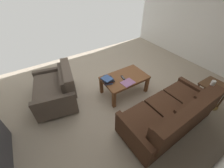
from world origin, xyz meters
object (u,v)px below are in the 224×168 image
object	(u,v)px
sofa_main	(171,115)
loveseat_near	(57,89)
coffee_table	(125,79)
book_stack	(107,80)
loose_magazine	(128,83)
coffee_mug	(213,83)
end_table	(213,89)
tv_remote	(123,78)

from	to	relation	value
sofa_main	loveseat_near	distance (m)	2.42
coffee_table	book_stack	world-z (taller)	book_stack
sofa_main	book_stack	size ratio (longest dim) A/B	5.92
sofa_main	coffee_table	xyz separation A→B (m)	(0.11, -1.28, 0.04)
loveseat_near	coffee_table	distance (m)	1.55
coffee_table	book_stack	distance (m)	0.45
loveseat_near	loose_magazine	bearing A→B (deg)	150.25
loveseat_near	coffee_mug	bearing A→B (deg)	144.41
end_table	tv_remote	xyz separation A→B (m)	(1.31, -1.35, -0.02)
coffee_mug	tv_remote	world-z (taller)	coffee_mug
coffee_table	book_stack	size ratio (longest dim) A/B	3.39
coffee_mug	book_stack	bearing A→B (deg)	-40.29
coffee_mug	loose_magazine	distance (m)	1.70
sofa_main	tv_remote	distance (m)	1.28
coffee_table	tv_remote	world-z (taller)	tv_remote
coffee_table	loose_magazine	distance (m)	0.23
tv_remote	sofa_main	bearing A→B (deg)	97.47
book_stack	coffee_mug	bearing A→B (deg)	139.71
coffee_mug	loveseat_near	bearing A→B (deg)	-35.59
sofa_main	loose_magazine	size ratio (longest dim) A/B	6.38
loveseat_near	coffee_table	size ratio (longest dim) A/B	1.23
coffee_table	loose_magazine	size ratio (longest dim) A/B	3.65
tv_remote	loveseat_near	bearing A→B (deg)	-23.03
sofa_main	tv_remote	size ratio (longest dim) A/B	11.11
coffee_mug	tv_remote	distance (m)	1.83
coffee_table	end_table	world-z (taller)	end_table
sofa_main	loose_magazine	xyz separation A→B (m)	(0.18, -1.07, 0.11)
coffee_table	sofa_main	bearing A→B (deg)	94.89
coffee_table	book_stack	xyz separation A→B (m)	(0.43, -0.07, 0.12)
tv_remote	loose_magazine	bearing A→B (deg)	87.33
loose_magazine	sofa_main	bearing A→B (deg)	3.72
coffee_table	coffee_mug	size ratio (longest dim) A/B	10.31
coffee_mug	loose_magazine	bearing A→B (deg)	-41.07
end_table	coffee_mug	world-z (taller)	coffee_mug
coffee_table	tv_remote	xyz separation A→B (m)	(0.06, 0.01, 0.08)
end_table	loose_magazine	world-z (taller)	end_table
book_stack	end_table	bearing A→B (deg)	139.77
tv_remote	book_stack	bearing A→B (deg)	-12.42
coffee_mug	loose_magazine	size ratio (longest dim) A/B	0.35
coffee_mug	loose_magazine	xyz separation A→B (m)	(1.27, -1.11, -0.19)
sofa_main	coffee_mug	size ratio (longest dim) A/B	18.02
coffee_mug	book_stack	distance (m)	2.15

